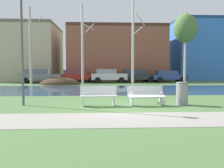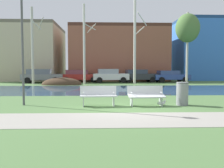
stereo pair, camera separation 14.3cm
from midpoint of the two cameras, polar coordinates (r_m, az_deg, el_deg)
ground_plane at (r=20.18m, az=0.52°, el=-1.01°), size 120.00×120.00×0.00m
paved_path_strip at (r=8.11m, az=4.57°, el=-8.10°), size 60.00×2.33×0.01m
river_band at (r=19.08m, az=0.67°, el=-1.27°), size 80.00×8.42×0.01m
soil_mound at (r=25.15m, az=-11.31°, el=-0.15°), size 3.99×2.41×1.43m
bench_left at (r=10.82m, az=-2.75°, el=-2.61°), size 1.63×0.67×0.87m
bench_right at (r=11.00m, az=8.21°, el=-2.55°), size 1.63×0.67×0.87m
trash_bin at (r=11.52m, az=16.19°, el=-2.07°), size 0.55×0.55×1.03m
seagull at (r=11.09m, az=11.70°, el=-4.31°), size 0.43×0.16×0.26m
streetlamp at (r=11.82m, az=-19.66°, el=12.60°), size 0.32×0.32×5.28m
birch_far_left at (r=26.88m, az=-17.62°, el=8.61°), size 1.34×2.18×7.85m
birch_left at (r=25.63m, az=-6.18°, el=9.23°), size 1.34×2.39×8.10m
birch_center_left at (r=26.09m, az=5.48°, el=10.05°), size 1.36×2.21×8.95m
birch_center at (r=27.91m, az=17.14°, el=12.10°), size 2.52×2.52×7.51m
parked_van_nearest_grey at (r=29.02m, az=-15.73°, el=1.87°), size 4.67×2.26×1.53m
parked_sedan_second_red at (r=29.06m, az=-7.41°, el=1.92°), size 4.66×2.24×1.44m
parked_hatch_third_white at (r=28.27m, az=-0.33°, el=1.99°), size 4.16×2.18×1.55m
parked_wagon_fourth_dark at (r=29.06m, az=6.24°, el=1.97°), size 4.29×2.37×1.48m
parked_suv_fifth_blue at (r=29.73m, az=13.40°, el=1.82°), size 4.33×2.22×1.36m
building_beige_block at (r=36.84m, az=-19.56°, el=6.72°), size 10.15×10.00×7.46m
building_brick_low at (r=34.27m, az=1.55°, el=6.92°), size 12.65×7.82×7.16m
building_blue_store at (r=39.43m, az=22.27°, el=7.11°), size 11.52×9.29×8.37m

